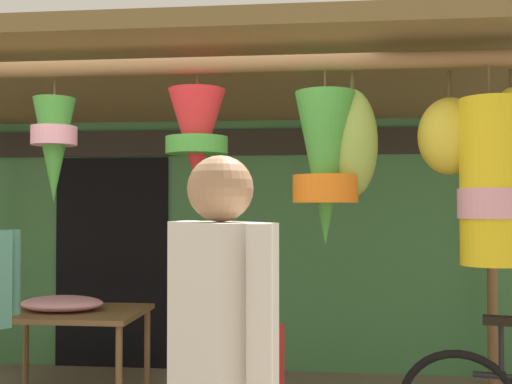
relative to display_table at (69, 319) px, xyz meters
The scene contains 6 objects.
shop_facade 1.92m from the display_table, 48.80° to the left, with size 10.69×0.29×3.44m.
market_stall_canopy 2.15m from the display_table, 15.13° to the right, with size 5.08×2.35×2.67m.
display_table is the anchor object (origin of this frame).
flower_heap_on_table 0.14m from the display_table, 126.63° to the right, with size 0.65×0.46×0.12m.
folding_chair 1.87m from the display_table, 34.37° to the right, with size 0.57×0.57×0.84m.
customer_foreground 3.11m from the display_table, 57.98° to the right, with size 0.42×0.49×1.70m.
Camera 1 is at (0.93, -3.49, 1.52)m, focal length 43.70 mm.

